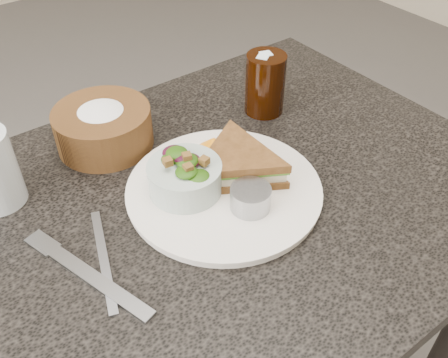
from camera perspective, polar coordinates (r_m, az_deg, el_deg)
The scene contains 10 objects.
dining_table at distance 1.07m, azimuth -1.65°, elevation -17.30°, with size 1.00×0.70×0.75m, color black.
dinner_plate at distance 0.79m, azimuth 0.00°, elevation -1.29°, with size 0.30×0.30×0.01m, color silver.
sandwich at distance 0.79m, azimuth 1.51°, elevation 1.77°, with size 0.18×0.18×0.05m, color brown, non-canonical shape.
salad_bowl at distance 0.76m, azimuth -4.52°, elevation 0.64°, with size 0.11×0.11×0.07m, color #9EB0A7, non-canonical shape.
dressing_ramekin at distance 0.74m, azimuth 3.05°, elevation -2.22°, with size 0.06×0.06×0.04m, color #919499.
orange_wedge at distance 0.85m, azimuth -1.17°, elevation 4.00°, with size 0.06×0.06×0.03m, color orange.
fork at distance 0.70m, azimuth -14.72°, elevation -10.90°, with size 0.02×0.21×0.01m, color #939599.
knife at distance 0.71m, azimuth -13.59°, elevation -8.89°, with size 0.01×0.19×0.00m, color #9CA0AA.
bread_basket at distance 0.89m, azimuth -13.73°, elevation 6.39°, with size 0.17×0.17×0.10m, color brown, non-canonical shape.
cola_glass at distance 0.95m, azimuth 4.74°, elevation 11.10°, with size 0.07×0.07×0.13m, color black, non-canonical shape.
Camera 1 is at (-0.31, -0.47, 1.29)m, focal length 40.00 mm.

